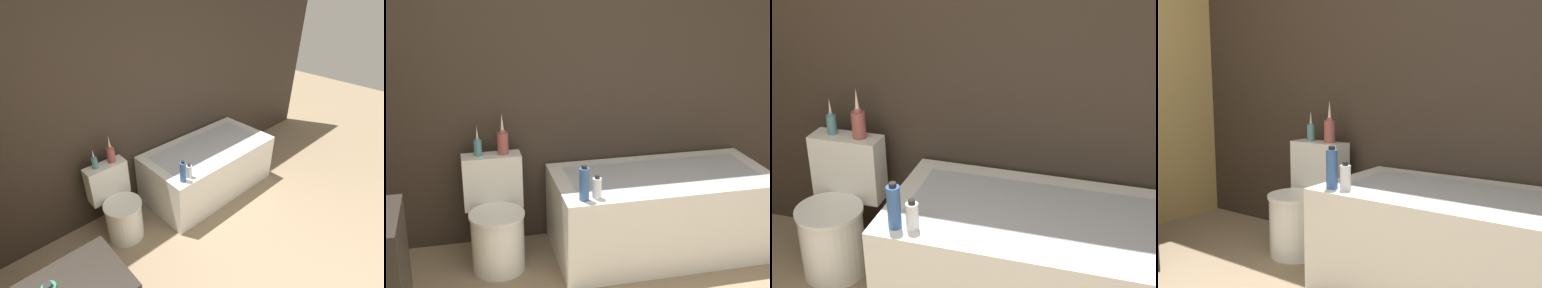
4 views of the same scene
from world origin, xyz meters
TOP-DOWN VIEW (x-y plane):
  - wall_back_tiled at (0.00, 2.21)m, footprint 6.40×0.06m
  - bathtub at (0.78, 1.77)m, footprint 1.51×0.77m
  - toilet at (-0.37, 1.85)m, footprint 0.40×0.51m
  - vase_gold at (-0.45, 2.03)m, footprint 0.05×0.05m
  - vase_silver at (-0.28, 2.03)m, footprint 0.08×0.08m
  - shampoo_bottle_tall at (0.15, 1.48)m, footprint 0.06×0.06m
  - shampoo_bottle_short at (0.23, 1.49)m, footprint 0.06×0.06m

SIDE VIEW (x-z plane):
  - bathtub at x=0.78m, z-range 0.00..0.58m
  - toilet at x=-0.37m, z-range -0.05..0.67m
  - shampoo_bottle_short at x=0.23m, z-range 0.57..0.72m
  - shampoo_bottle_tall at x=0.15m, z-range 0.57..0.80m
  - vase_gold at x=-0.45m, z-range 0.69..0.90m
  - vase_silver at x=-0.28m, z-range 0.68..0.96m
  - wall_back_tiled at x=0.00m, z-range 0.00..2.60m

